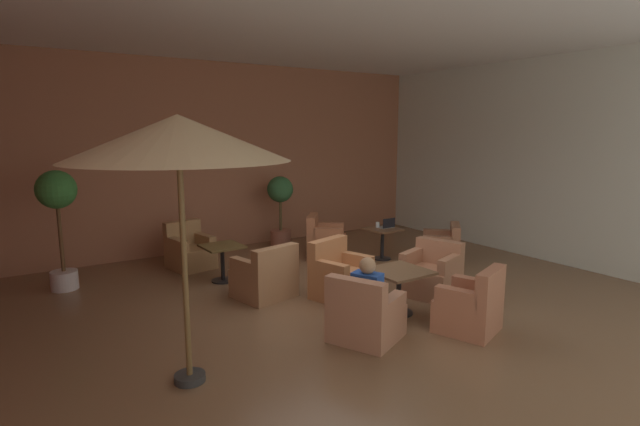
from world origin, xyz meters
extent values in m
cube|color=brown|center=(0.00, 0.00, -0.01)|extent=(9.89, 8.41, 0.02)
cube|color=#A76649|center=(0.00, 4.16, 2.00)|extent=(9.89, 0.08, 4.00)
cube|color=silver|center=(4.90, 0.00, 2.00)|extent=(0.08, 8.41, 4.00)
cube|color=white|center=(0.00, 0.00, 4.03)|extent=(9.89, 8.41, 0.06)
cylinder|color=black|center=(2.17, 1.47, 0.01)|extent=(0.35, 0.35, 0.02)
cylinder|color=black|center=(2.17, 1.47, 0.30)|extent=(0.07, 0.07, 0.60)
cube|color=brown|center=(2.17, 1.47, 0.62)|extent=(0.65, 0.65, 0.03)
cube|color=#A46849|center=(2.96, 0.68, 0.21)|extent=(1.05, 1.05, 0.41)
cube|color=#A46849|center=(3.16, 0.47, 0.59)|extent=(0.65, 0.65, 0.36)
cube|color=#A46849|center=(2.72, 0.49, 0.50)|extent=(0.51, 0.51, 0.18)
cube|color=#A46849|center=(3.15, 0.92, 0.50)|extent=(0.51, 0.51, 0.18)
cube|color=#AF6642|center=(1.29, 2.17, 0.23)|extent=(1.03, 1.03, 0.45)
cube|color=#AF6642|center=(1.06, 2.35, 0.67)|extent=(0.57, 0.66, 0.43)
cube|color=#AF6642|center=(1.50, 2.37, 0.56)|extent=(0.55, 0.47, 0.22)
cube|color=#AF6642|center=(1.14, 1.92, 0.56)|extent=(0.55, 0.47, 0.22)
cylinder|color=black|center=(0.46, -0.93, 0.01)|extent=(0.42, 0.42, 0.02)
cylinder|color=black|center=(0.46, -0.93, 0.30)|extent=(0.07, 0.07, 0.60)
cube|color=brown|center=(0.46, -0.93, 0.62)|extent=(0.78, 0.78, 0.03)
cube|color=#AD6749|center=(0.80, -1.87, 0.21)|extent=(0.91, 0.91, 0.43)
cube|color=#AD6749|center=(0.90, -2.13, 0.65)|extent=(0.72, 0.39, 0.44)
cube|color=#AD6749|center=(0.53, -1.93, 0.53)|extent=(0.33, 0.57, 0.20)
cube|color=#AD6749|center=(1.05, -1.74, 0.53)|extent=(0.33, 0.57, 0.20)
cube|color=#AD7252|center=(1.41, -0.62, 0.23)|extent=(0.97, 0.98, 0.45)
cube|color=#AD7252|center=(1.69, -0.52, 0.65)|extent=(0.41, 0.79, 0.39)
cube|color=#AD7252|center=(1.47, -0.94, 0.57)|extent=(0.60, 0.31, 0.23)
cube|color=#AD7252|center=(1.27, -0.32, 0.57)|extent=(0.60, 0.31, 0.23)
cube|color=#B37246|center=(0.16, 0.02, 0.23)|extent=(0.99, 0.95, 0.46)
cube|color=#B37246|center=(0.07, 0.30, 0.68)|extent=(0.81, 0.40, 0.45)
cube|color=#B37246|center=(0.48, 0.08, 0.55)|extent=(0.31, 0.60, 0.19)
cube|color=#B37246|center=(-0.14, -0.12, 0.55)|extent=(0.31, 0.60, 0.19)
cube|color=#AE7254|center=(-0.45, -1.36, 0.20)|extent=(1.03, 1.02, 0.40)
cube|color=#AE7254|center=(-0.72, -1.49, 0.62)|extent=(0.48, 0.76, 0.45)
cube|color=#AE7254|center=(-0.54, -1.07, 0.49)|extent=(0.62, 0.40, 0.18)
cube|color=#AE7254|center=(-0.28, -1.61, 0.49)|extent=(0.62, 0.40, 0.18)
cylinder|color=black|center=(-1.09, 1.83, 0.01)|extent=(0.40, 0.40, 0.02)
cylinder|color=black|center=(-1.09, 1.83, 0.30)|extent=(0.07, 0.07, 0.60)
cube|color=brown|center=(-1.09, 1.83, 0.62)|extent=(0.68, 0.68, 0.03)
cube|color=#A4734D|center=(-0.84, 0.74, 0.23)|extent=(0.96, 0.91, 0.45)
cube|color=#A4734D|center=(-0.78, 0.45, 0.65)|extent=(0.83, 0.34, 0.40)
cube|color=#A4734D|center=(-1.18, 0.70, 0.55)|extent=(0.26, 0.60, 0.20)
cube|color=#A4734D|center=(-0.52, 0.85, 0.55)|extent=(0.26, 0.60, 0.20)
cube|color=#A47648|center=(-1.29, 2.93, 0.20)|extent=(0.84, 0.89, 0.41)
cube|color=#A47648|center=(-1.35, 3.23, 0.64)|extent=(0.73, 0.30, 0.46)
cube|color=#A47648|center=(-1.01, 2.94, 0.51)|extent=(0.26, 0.62, 0.20)
cube|color=#A47648|center=(-1.56, 2.84, 0.51)|extent=(0.26, 0.62, 0.20)
cylinder|color=#2D2D2D|center=(-2.65, -1.21, 0.04)|extent=(0.32, 0.32, 0.08)
cylinder|color=brown|center=(-2.65, -1.21, 1.34)|extent=(0.06, 0.06, 2.68)
cone|color=#DCB888|center=(-2.65, -1.21, 2.51)|extent=(2.16, 2.16, 0.45)
cylinder|color=#A15E49|center=(0.86, 3.36, 0.21)|extent=(0.45, 0.45, 0.41)
cylinder|color=brown|center=(0.86, 3.36, 0.75)|extent=(0.06, 0.06, 0.66)
sphere|color=#2E5D33|center=(0.86, 3.36, 1.32)|extent=(0.56, 0.56, 0.56)
cylinder|color=silver|center=(-3.44, 2.82, 0.15)|extent=(0.42, 0.42, 0.31)
cylinder|color=brown|center=(-3.44, 2.82, 0.85)|extent=(0.06, 0.06, 1.08)
sphere|color=#357834|center=(-3.44, 2.82, 1.65)|extent=(0.62, 0.62, 0.62)
cube|color=#234AA3|center=(-0.45, -1.36, 0.63)|extent=(0.35, 0.42, 0.45)
sphere|color=#A67B57|center=(-0.45, -1.36, 0.94)|extent=(0.21, 0.21, 0.21)
cylinder|color=white|center=(2.14, 1.60, 0.69)|extent=(0.08, 0.08, 0.11)
cube|color=#9EA0A5|center=(2.29, 1.53, 0.64)|extent=(0.31, 0.22, 0.01)
cube|color=black|center=(2.29, 1.42, 0.74)|extent=(0.31, 0.01, 0.19)
camera|label=1|loc=(-4.04, -5.88, 2.58)|focal=27.21mm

